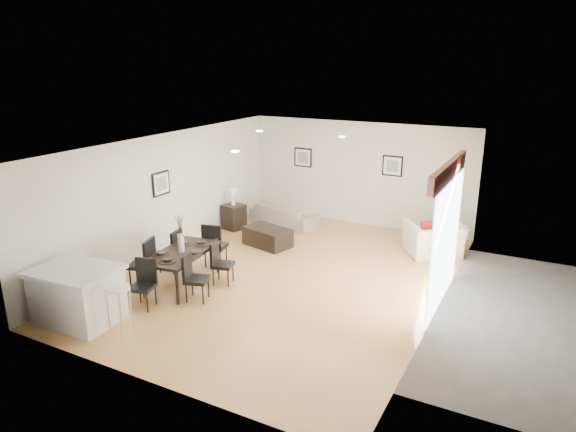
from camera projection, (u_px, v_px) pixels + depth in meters
The scene contains 26 objects.
ground at pixel (287, 277), 10.38m from camera, with size 8.00×8.00×0.00m, color tan.
wall_back at pixel (358, 174), 13.37m from camera, with size 6.00×0.04×2.70m, color silver.
wall_front at pixel (143, 292), 6.60m from camera, with size 6.00×0.04×2.70m, color silver.
wall_left at pixel (167, 195), 11.31m from camera, with size 0.04×8.00×2.70m, color silver.
wall_right at pixel (444, 237), 8.65m from camera, with size 0.04×8.00×2.70m, color silver.
ceiling at pixel (287, 144), 9.59m from camera, with size 6.00×8.00×0.02m, color white.
sofa at pixel (284, 215), 13.56m from camera, with size 1.85×0.72×0.54m, color gray.
armchair at pixel (434, 239), 11.42m from camera, with size 1.18×1.03×0.76m, color beige.
dining_table at pixel (182, 255), 9.85m from camera, with size 1.03×1.74×0.69m.
dining_chair_wnear at pixel (145, 260), 9.80m from camera, with size 0.53×0.53×0.96m.
dining_chair_wfar at pixel (173, 249), 10.50m from camera, with size 0.46×0.46×0.90m.
dining_chair_enear at pixel (193, 274), 9.26m from camera, with size 0.50×0.50×0.89m.
dining_chair_efar at pixel (219, 260), 9.96m from camera, with size 0.47×0.47×0.85m.
dining_chair_head at pixel (144, 280), 9.03m from camera, with size 0.48×0.48×0.88m.
dining_chair_foot at pixel (214, 243), 10.73m from camera, with size 0.51×0.51×0.96m.
vase at pixel (181, 238), 9.75m from camera, with size 0.88×1.37×0.72m.
coffee_table at pixel (268, 237), 12.05m from camera, with size 1.08×0.65×0.43m, color black.
side_table at pixel (234, 217), 13.23m from camera, with size 0.48×0.48×0.64m, color black.
table_lamp at pixel (233, 195), 13.06m from camera, with size 0.22×0.22×0.42m.
cushion at pixel (429, 230), 11.30m from camera, with size 0.36×0.11×0.36m, color #A61F15.
kitchen_island at pixel (78, 295), 8.49m from camera, with size 1.42×1.13×0.95m.
bar_stool at pixel (118, 293), 8.01m from camera, with size 0.38×0.38×0.83m.
framed_print_back_left at pixel (303, 157), 13.97m from camera, with size 0.52×0.04×0.52m.
framed_print_back_right at pixel (392, 166), 12.86m from camera, with size 0.52×0.04×0.52m.
framed_print_left_wall at pixel (161, 184), 11.04m from camera, with size 0.04×0.52×0.52m.
sliding_door at pixel (447, 214), 8.83m from camera, with size 0.12×2.70×2.57m.
Camera 1 is at (4.45, -8.46, 4.23)m, focal length 32.00 mm.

